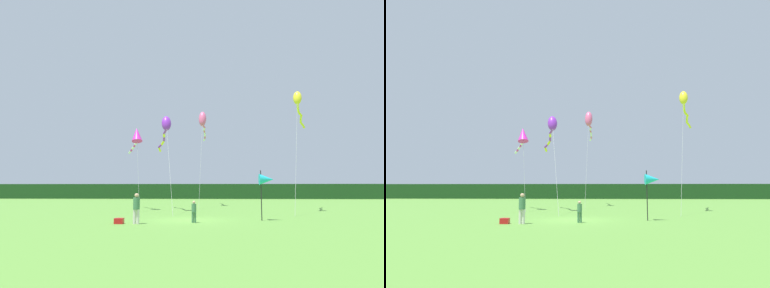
{
  "view_description": "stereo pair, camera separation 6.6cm",
  "coord_description": "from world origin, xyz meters",
  "views": [
    {
      "loc": [
        1.17,
        -21.21,
        1.98
      ],
      "look_at": [
        0.0,
        6.0,
        5.69
      ],
      "focal_mm": 30.72,
      "sensor_mm": 36.0,
      "label": 1
    },
    {
      "loc": [
        1.23,
        -21.21,
        1.98
      ],
      "look_at": [
        0.0,
        6.0,
        5.69
      ],
      "focal_mm": 30.72,
      "sensor_mm": 36.0,
      "label": 2
    }
  ],
  "objects": [
    {
      "name": "kite_purple",
      "position": [
        -2.5,
        8.07,
        7.54
      ],
      "size": [
        2.53,
        10.19,
        8.59
      ],
      "color": "#B2B2B2",
      "rests_on": "ground"
    },
    {
      "name": "kite_yellow",
      "position": [
        9.49,
        7.91,
        9.53
      ],
      "size": [
        3.87,
        9.44,
        10.57
      ],
      "color": "#B2B2B2",
      "rests_on": "ground"
    },
    {
      "name": "cooler_box",
      "position": [
        -3.8,
        -2.34,
        0.16
      ],
      "size": [
        0.49,
        0.44,
        0.32
      ],
      "primitive_type": "cube",
      "color": "red",
      "rests_on": "ground"
    },
    {
      "name": "banner_flag_pole",
      "position": [
        4.97,
        -0.15,
        2.54
      ],
      "size": [
        0.9,
        0.7,
        3.13
      ],
      "color": "black",
      "rests_on": "ground"
    },
    {
      "name": "distant_treeline",
      "position": [
        0.0,
        45.0,
        1.44
      ],
      "size": [
        108.0,
        3.75,
        2.88
      ],
      "primitive_type": "cube",
      "color": "#193D19",
      "rests_on": "ground"
    },
    {
      "name": "kite_rainbow",
      "position": [
        0.82,
        16.15,
        9.72
      ],
      "size": [
        0.95,
        10.18,
        10.89
      ],
      "color": "#B2B2B2",
      "rests_on": "ground"
    },
    {
      "name": "person_adult",
      "position": [
        -2.79,
        -2.46,
        0.96
      ],
      "size": [
        0.38,
        0.38,
        1.72
      ],
      "color": "silver",
      "rests_on": "ground"
    },
    {
      "name": "person_child",
      "position": [
        0.44,
        -1.57,
        0.71
      ],
      "size": [
        0.28,
        0.28,
        1.27
      ],
      "color": "#3F724C",
      "rests_on": "ground"
    },
    {
      "name": "kite_magenta",
      "position": [
        -5.43,
        9.33,
        6.95
      ],
      "size": [
        2.41,
        5.49,
        7.86
      ],
      "color": "#B2B2B2",
      "rests_on": "ground"
    },
    {
      "name": "ground_plane",
      "position": [
        0.0,
        0.0,
        0.0
      ],
      "size": [
        120.0,
        120.0,
        0.0
      ],
      "primitive_type": "plane",
      "color": "#5B9338"
    }
  ]
}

